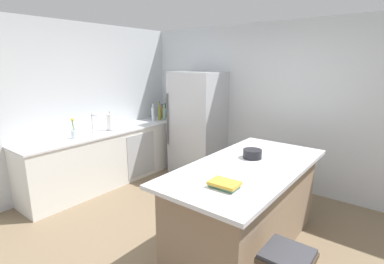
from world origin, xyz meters
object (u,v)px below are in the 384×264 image
wine_bottle (167,110)px  vinegar_bottle (162,112)px  refrigerator (198,124)px  soda_bottle (153,114)px  cookbook_stack (224,184)px  flower_vase (74,132)px  paper_towel_roll (110,122)px  gin_bottle (164,114)px  mixing_bowl (252,154)px  sink_faucet (93,123)px  kitchen_island (246,205)px  olive_oil_bottle (160,113)px

wine_bottle → vinegar_bottle: (-0.04, -0.09, -0.05)m
refrigerator → soda_bottle: refrigerator is taller
wine_bottle → cookbook_stack: 3.52m
flower_vase → paper_towel_roll: bearing=92.0°
gin_bottle → flower_vase: bearing=-91.3°
vinegar_bottle → mixing_bowl: bearing=-25.7°
sink_faucet → soda_bottle: (0.04, 1.28, -0.02)m
kitchen_island → vinegar_bottle: 3.11m
paper_towel_roll → vinegar_bottle: 1.31m
cookbook_stack → soda_bottle: bearing=146.1°
vinegar_bottle → mixing_bowl: 2.89m
sink_faucet → paper_towel_roll: (0.08, 0.26, -0.02)m
refrigerator → wine_bottle: size_ratio=4.59×
refrigerator → cookbook_stack: size_ratio=6.97×
vinegar_bottle → cookbook_stack: size_ratio=1.06×
vinegar_bottle → soda_bottle: bearing=-81.9°
gin_bottle → cookbook_stack: 3.32m
flower_vase → cookbook_stack: bearing=-3.5°
gin_bottle → vinegar_bottle: bearing=147.7°
sink_faucet → olive_oil_bottle: size_ratio=0.83×
sink_faucet → cookbook_stack: 2.83m
wine_bottle → cookbook_stack: (2.74, -2.21, -0.10)m
wine_bottle → refrigerator: bearing=-9.6°
kitchen_island → mixing_bowl: (-0.07, 0.23, 0.51)m
refrigerator → sink_faucet: (-0.93, -1.51, 0.14)m
flower_vase → mixing_bowl: bearing=15.8°
refrigerator → cookbook_stack: refrigerator is taller
vinegar_bottle → olive_oil_bottle: bearing=-58.9°
wine_bottle → cookbook_stack: bearing=-39.0°
wine_bottle → olive_oil_bottle: wine_bottle is taller
kitchen_island → flower_vase: 2.67m
wine_bottle → mixing_bowl: 2.90m
sink_faucet → mixing_bowl: 2.62m
kitchen_island → gin_bottle: gin_bottle is taller
refrigerator → mixing_bowl: bearing=-35.6°
kitchen_island → refrigerator: 2.29m
kitchen_island → flower_vase: (-2.57, -0.47, 0.52)m
sink_faucet → cookbook_stack: size_ratio=1.14×
mixing_bowl → kitchen_island: bearing=-73.0°
sink_faucet → mixing_bowl: bearing=7.0°
gin_bottle → mixing_bowl: gin_bottle is taller
refrigerator → flower_vase: refrigerator is taller
vinegar_bottle → wine_bottle: bearing=65.8°
vinegar_bottle → gin_bottle: bearing=-32.3°
kitchen_island → gin_bottle: (-2.53, 1.39, 0.55)m
flower_vase → olive_oil_bottle: 1.77m
wine_bottle → soda_bottle: size_ratio=1.17×
soda_bottle → cookbook_stack: 3.29m
sink_faucet → paper_towel_roll: bearing=73.4°
wine_bottle → gin_bottle: 0.22m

